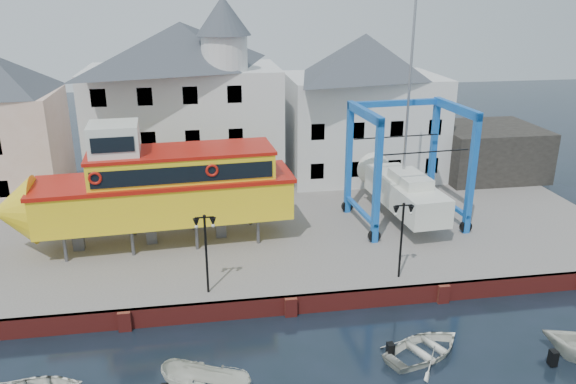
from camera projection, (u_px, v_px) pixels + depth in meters
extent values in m
plane|color=black|center=(291.00, 315.00, 28.03)|extent=(140.00, 140.00, 0.00)
cube|color=#66605C|center=(264.00, 222.00, 38.08)|extent=(44.00, 22.00, 1.00)
cube|color=maroon|center=(290.00, 305.00, 27.97)|extent=(44.00, 0.25, 1.00)
cube|color=maroon|center=(125.00, 321.00, 26.61)|extent=(0.60, 0.36, 1.00)
cube|color=maroon|center=(291.00, 307.00, 27.82)|extent=(0.60, 0.36, 1.00)
cube|color=maroon|center=(443.00, 294.00, 29.02)|extent=(0.60, 0.36, 1.00)
cube|color=#DAAE95|center=(4.00, 146.00, 40.44)|extent=(8.00, 7.00, 7.50)
cube|color=black|center=(1.00, 189.00, 38.03)|extent=(1.00, 0.08, 1.20)
cube|color=silver|center=(186.00, 127.00, 42.61)|extent=(14.00, 8.00, 9.00)
pyramid|color=#40444C|center=(181.00, 45.00, 40.54)|extent=(14.00, 8.00, 3.20)
cube|color=black|center=(108.00, 184.00, 39.08)|extent=(1.00, 0.08, 1.20)
cube|color=black|center=(152.00, 182.00, 39.53)|extent=(1.00, 0.08, 1.20)
cube|color=black|center=(195.00, 179.00, 39.98)|extent=(1.00, 0.08, 1.20)
cube|color=black|center=(237.00, 177.00, 40.43)|extent=(1.00, 0.08, 1.20)
cube|color=black|center=(103.00, 142.00, 38.07)|extent=(1.00, 0.08, 1.20)
cube|color=black|center=(149.00, 140.00, 38.52)|extent=(1.00, 0.08, 1.20)
cube|color=black|center=(193.00, 138.00, 38.97)|extent=(1.00, 0.08, 1.20)
cube|color=black|center=(236.00, 137.00, 39.42)|extent=(1.00, 0.08, 1.20)
cube|color=black|center=(98.00, 98.00, 37.05)|extent=(1.00, 0.08, 1.20)
cube|color=black|center=(145.00, 97.00, 37.50)|extent=(1.00, 0.08, 1.20)
cube|color=black|center=(190.00, 95.00, 37.96)|extent=(1.00, 0.08, 1.20)
cube|color=black|center=(234.00, 94.00, 38.41)|extent=(1.00, 0.08, 1.20)
cylinder|color=silver|center=(224.00, 53.00, 38.90)|extent=(3.20, 3.20, 2.40)
cone|color=#40444C|center=(223.00, 15.00, 38.06)|extent=(3.80, 3.80, 2.60)
cube|color=silver|center=(362.00, 126.00, 45.34)|extent=(12.00, 8.00, 8.00)
pyramid|color=#40444C|center=(365.00, 55.00, 43.45)|extent=(12.00, 8.00, 3.20)
cube|color=black|center=(317.00, 171.00, 41.80)|extent=(1.00, 0.08, 1.20)
cube|color=black|center=(356.00, 169.00, 42.25)|extent=(1.00, 0.08, 1.20)
cube|color=black|center=(394.00, 167.00, 42.70)|extent=(1.00, 0.08, 1.20)
cube|color=black|center=(431.00, 166.00, 43.15)|extent=(1.00, 0.08, 1.20)
cube|color=black|center=(318.00, 132.00, 40.79)|extent=(1.00, 0.08, 1.20)
cube|color=black|center=(358.00, 130.00, 41.24)|extent=(1.00, 0.08, 1.20)
cube|color=black|center=(397.00, 129.00, 41.69)|extent=(1.00, 0.08, 1.20)
cube|color=black|center=(435.00, 127.00, 42.14)|extent=(1.00, 0.08, 1.20)
cube|color=black|center=(486.00, 151.00, 45.66)|extent=(8.00, 7.00, 4.00)
cylinder|color=black|center=(206.00, 256.00, 27.53)|extent=(0.12, 0.12, 4.00)
cube|color=black|center=(204.00, 217.00, 26.84)|extent=(0.90, 0.06, 0.06)
sphere|color=black|center=(204.00, 216.00, 26.81)|extent=(0.16, 0.16, 0.16)
cone|color=black|center=(196.00, 223.00, 26.87)|extent=(0.32, 0.32, 0.45)
sphere|color=silver|center=(196.00, 227.00, 26.93)|extent=(0.18, 0.18, 0.18)
cone|color=black|center=(213.00, 222.00, 26.99)|extent=(0.32, 0.32, 0.45)
sphere|color=silver|center=(213.00, 226.00, 27.05)|extent=(0.18, 0.18, 0.18)
cylinder|color=black|center=(401.00, 242.00, 29.03)|extent=(0.12, 0.12, 4.00)
cube|color=black|center=(404.00, 205.00, 28.34)|extent=(0.90, 0.06, 0.06)
sphere|color=black|center=(404.00, 204.00, 28.32)|extent=(0.16, 0.16, 0.16)
cone|color=black|center=(396.00, 211.00, 28.37)|extent=(0.32, 0.32, 0.45)
sphere|color=silver|center=(396.00, 214.00, 28.43)|extent=(0.18, 0.18, 0.18)
cone|color=black|center=(411.00, 210.00, 28.49)|extent=(0.32, 0.32, 0.45)
sphere|color=silver|center=(411.00, 213.00, 28.55)|extent=(0.18, 0.18, 0.18)
cylinder|color=#59595E|center=(65.00, 249.00, 31.14)|extent=(0.21, 0.21, 1.56)
cylinder|color=#59595E|center=(72.00, 228.00, 33.81)|extent=(0.21, 0.21, 1.56)
cylinder|color=#59595E|center=(132.00, 242.00, 31.90)|extent=(0.21, 0.21, 1.56)
cylinder|color=#59595E|center=(134.00, 223.00, 34.57)|extent=(0.21, 0.21, 1.56)
cylinder|color=#59595E|center=(197.00, 237.00, 32.66)|extent=(0.21, 0.21, 1.56)
cylinder|color=#59595E|center=(193.00, 218.00, 35.32)|extent=(0.21, 0.21, 1.56)
cylinder|color=#59595E|center=(258.00, 231.00, 33.42)|extent=(0.21, 0.21, 1.56)
cylinder|color=#59595E|center=(250.00, 213.00, 36.08)|extent=(0.21, 0.21, 1.56)
cube|color=#59595E|center=(78.00, 237.00, 32.58)|extent=(0.65, 0.56, 1.56)
cube|color=#59595E|center=(151.00, 231.00, 33.45)|extent=(0.65, 0.56, 1.56)
cube|color=#59595E|center=(221.00, 225.00, 34.32)|extent=(0.65, 0.56, 1.56)
cube|color=yellow|center=(167.00, 199.00, 33.02)|extent=(14.74, 4.86, 2.28)
cone|color=yellow|center=(13.00, 211.00, 31.26)|extent=(2.53, 4.08, 3.94)
cube|color=#AF160B|center=(165.00, 179.00, 32.60)|extent=(15.06, 5.04, 0.23)
cube|color=yellow|center=(182.00, 166.00, 32.57)|extent=(10.57, 4.18, 1.66)
cube|color=black|center=(184.00, 175.00, 30.91)|extent=(9.94, 0.69, 0.93)
cube|color=black|center=(181.00, 157.00, 34.20)|extent=(9.94, 0.69, 0.93)
cube|color=#AF160B|center=(181.00, 151.00, 32.26)|extent=(10.78, 4.29, 0.19)
cube|color=silver|center=(114.00, 140.00, 31.21)|extent=(2.86, 2.86, 1.89)
cube|color=black|center=(112.00, 145.00, 29.92)|extent=(2.26, 0.20, 0.83)
torus|color=#AF160B|center=(95.00, 178.00, 29.83)|extent=(0.73, 0.19, 0.73)
torus|color=#AF160B|center=(212.00, 170.00, 31.13)|extent=(0.73, 0.19, 0.73)
cube|color=#1041AD|center=(377.00, 183.00, 32.57)|extent=(0.40, 0.40, 7.55)
cylinder|color=black|center=(374.00, 236.00, 33.72)|extent=(0.77, 0.32, 0.75)
cube|color=#1041AD|center=(349.00, 159.00, 37.17)|extent=(0.40, 0.40, 7.55)
cylinder|color=black|center=(347.00, 207.00, 38.31)|extent=(0.77, 0.32, 0.75)
cube|color=#1041AD|center=(472.00, 175.00, 33.89)|extent=(0.40, 0.40, 7.55)
cylinder|color=black|center=(466.00, 227.00, 35.04)|extent=(0.77, 0.32, 0.75)
cube|color=#1041AD|center=(433.00, 153.00, 38.48)|extent=(0.40, 0.40, 7.55)
cylinder|color=black|center=(429.00, 199.00, 39.63)|extent=(0.77, 0.32, 0.75)
cube|color=#1041AD|center=(365.00, 113.00, 33.66)|extent=(0.76, 5.40, 0.53)
cube|color=#1041AD|center=(360.00, 210.00, 35.78)|extent=(0.65, 5.40, 0.23)
cube|color=#1041AD|center=(457.00, 108.00, 34.98)|extent=(0.76, 5.40, 0.53)
cube|color=#1041AD|center=(447.00, 202.00, 37.10)|extent=(0.65, 5.40, 0.23)
cube|color=#1041AD|center=(395.00, 103.00, 36.61)|extent=(6.48, 0.84, 0.38)
cube|color=silver|center=(405.00, 194.00, 36.15)|extent=(3.05, 8.24, 1.73)
cone|color=silver|center=(377.00, 172.00, 40.54)|extent=(2.60, 1.90, 2.48)
cube|color=#59595E|center=(404.00, 212.00, 36.57)|extent=(0.40, 1.95, 0.75)
cube|color=silver|center=(410.00, 179.00, 35.25)|extent=(1.95, 3.35, 0.65)
cylinder|color=#99999E|center=(409.00, 87.00, 34.35)|extent=(0.17, 0.17, 11.86)
cube|color=black|center=(423.00, 152.00, 33.25)|extent=(5.86, 0.54, 0.05)
cube|color=black|center=(396.00, 137.00, 36.81)|extent=(5.86, 0.54, 0.05)
imported|color=silver|center=(424.00, 355.00, 24.98)|extent=(4.87, 4.29, 0.84)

